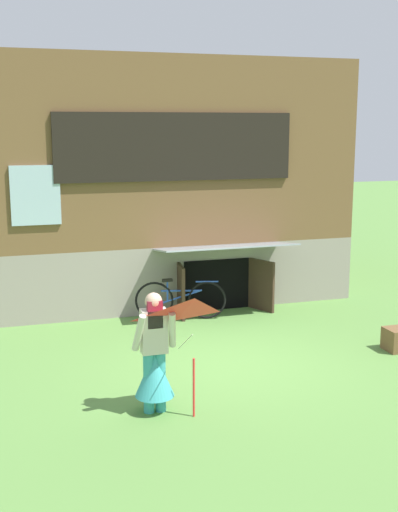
# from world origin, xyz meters

# --- Properties ---
(ground_plane) EXTENTS (60.00, 60.00, 0.00)m
(ground_plane) POSITION_xyz_m (0.00, 0.00, 0.00)
(ground_plane) COLOR #56843D
(log_house) EXTENTS (7.85, 6.00, 5.08)m
(log_house) POSITION_xyz_m (0.00, 5.44, 2.54)
(log_house) COLOR gray
(log_house) RESTS_ON ground_plane
(person) EXTENTS (0.61, 0.52, 1.63)m
(person) POSITION_xyz_m (-1.53, -1.48, 0.69)
(person) COLOR teal
(person) RESTS_ON ground_plane
(kite) EXTENTS (0.94, 1.07, 1.52)m
(kite) POSITION_xyz_m (-1.16, -2.07, 1.26)
(kite) COLOR red
(kite) RESTS_ON ground_plane
(bicycle_blue) EXTENTS (1.74, 0.49, 0.81)m
(bicycle_blue) POSITION_xyz_m (-0.05, 2.55, 0.39)
(bicycle_blue) COLOR black
(bicycle_blue) RESTS_ON ground_plane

